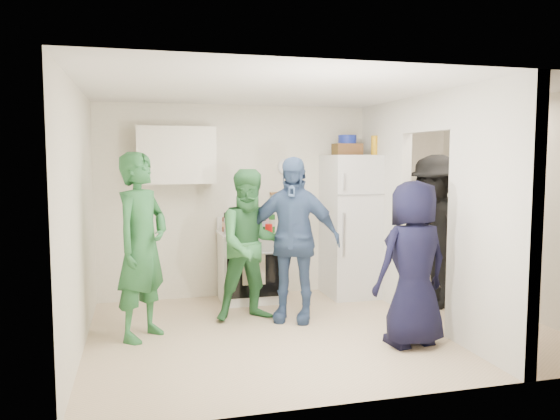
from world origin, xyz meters
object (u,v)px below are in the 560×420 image
Objects in this scene: yellow_cup_stack_top at (375,145)px; person_navy at (413,264)px; stove at (248,267)px; fridge at (355,225)px; person_green_left at (142,246)px; blue_bowl at (347,139)px; person_denim at (292,239)px; wicker_basket at (347,149)px; person_nook at (435,231)px; person_green_center at (252,245)px.

person_navy is (-0.43, -1.89, -1.18)m from yellow_cup_stack_top.
person_navy reaches higher than stove.
fridge is 2.96m from person_green_left.
stove is 3.68× the size of blue_bowl.
person_denim reaches higher than person_navy.
person_green_left is at bearing -156.14° from wicker_basket.
yellow_cup_stack_top is at bearing -4.51° from stove.
fridge is at bearing -137.77° from person_nook.
fridge is 1.08m from person_nook.
blue_bowl is 3.10m from person_green_left.
person_green_left is at bearing -156.14° from blue_bowl.
person_green_center is (1.19, 0.35, -0.09)m from person_green_left.
person_navy is at bearing -37.49° from person_nook.
wicker_basket is at bearing -135.77° from person_nook.
person_green_center is (-1.77, -0.67, -1.13)m from yellow_cup_stack_top.
fridge reaches higher than person_green_center.
person_navy is at bearing -70.92° from person_green_left.
fridge reaches higher than person_navy.
yellow_cup_stack_top reaches higher than person_denim.
person_green_left is 2.68m from person_navy.
blue_bowl reaches higher than yellow_cup_stack_top.
yellow_cup_stack_top is 2.27m from person_navy.
stove is at bearing -179.14° from blue_bowl.
blue_bowl is at bearing -27.96° from person_green_left.
stove is 0.48× the size of fridge.
person_navy is at bearing -46.66° from person_green_center.
yellow_cup_stack_top is 0.13× the size of person_green_left.
person_green_left is at bearing -138.77° from stove.
person_green_center is 1.06× the size of person_navy.
yellow_cup_stack_top is 2.20m from person_green_center.
person_green_center is 0.46m from person_denim.
person_navy is at bearing -93.11° from blue_bowl.
person_green_left is 1.02× the size of person_denim.
person_green_left reaches higher than stove.
yellow_cup_stack_top reaches higher than person_green_left.
person_green_left reaches higher than person_navy.
blue_bowl is (-0.10, 0.05, 1.13)m from fridge.
wicker_basket is 0.13m from blue_bowl.
person_green_left is 1.17× the size of person_navy.
yellow_cup_stack_top reaches higher than stove.
person_denim reaches higher than stove.
blue_bowl is 1.63m from person_nook.
person_nook is (1.83, 0.10, 0.01)m from person_denim.
stove is at bearing -110.75° from person_nook.
fridge reaches higher than person_denim.
wicker_basket is 1.46× the size of blue_bowl.
person_navy is at bearing -58.92° from stove.
person_green_left is at bearing -145.31° from person_denim.
person_green_left is at bearing -28.59° from person_navy.
person_green_left reaches higher than fridge.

